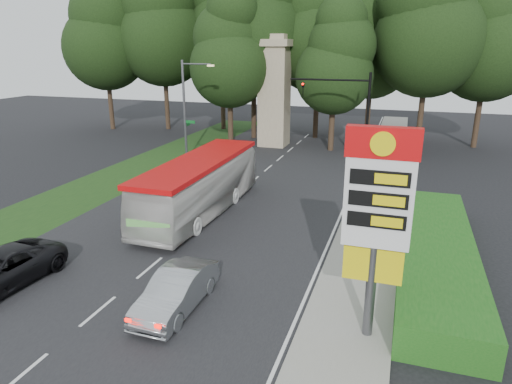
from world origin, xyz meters
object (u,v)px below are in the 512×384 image
(gas_station_pylon, at_px, (378,208))
(sedan_silver, at_px, (176,291))
(monument, at_px, (274,91))
(transit_bus, at_px, (200,187))
(streetlight_signs, at_px, (187,106))
(suv_charcoal, at_px, (0,270))
(traffic_signal_mast, at_px, (350,106))

(gas_station_pylon, bearing_deg, sedan_silver, -176.25)
(monument, xyz_separation_m, transit_bus, (1.24, -19.17, -3.54))
(streetlight_signs, relative_size, monument, 0.80)
(monument, height_order, suv_charcoal, monument)
(traffic_signal_mast, xyz_separation_m, suv_charcoal, (-10.38, -23.15, -3.96))
(transit_bus, bearing_deg, streetlight_signs, 120.18)
(gas_station_pylon, height_order, suv_charcoal, gas_station_pylon)
(monument, relative_size, transit_bus, 0.89)
(traffic_signal_mast, height_order, suv_charcoal, traffic_signal_mast)
(sedan_silver, bearing_deg, transit_bus, 110.21)
(traffic_signal_mast, relative_size, transit_bus, 0.64)
(suv_charcoal, bearing_deg, traffic_signal_mast, 70.67)
(gas_station_pylon, relative_size, suv_charcoal, 1.34)
(streetlight_signs, bearing_deg, suv_charcoal, -83.82)
(gas_station_pylon, xyz_separation_m, transit_bus, (-9.96, 8.84, -2.88))
(streetlight_signs, relative_size, suv_charcoal, 1.56)
(gas_station_pylon, xyz_separation_m, traffic_signal_mast, (-3.52, 22.00, 0.22))
(gas_station_pylon, bearing_deg, streetlight_signs, 128.96)
(sedan_silver, bearing_deg, streetlight_signs, 115.49)
(transit_bus, bearing_deg, suv_charcoal, -110.46)
(gas_station_pylon, distance_m, monument, 30.17)
(transit_bus, xyz_separation_m, suv_charcoal, (-3.94, -9.98, -0.85))
(monument, distance_m, transit_bus, 19.53)
(gas_station_pylon, bearing_deg, monument, 111.80)
(traffic_signal_mast, xyz_separation_m, streetlight_signs, (-12.67, -1.99, -0.23))
(monument, relative_size, sedan_silver, 2.33)
(traffic_signal_mast, bearing_deg, sedan_silver, -97.88)
(transit_bus, height_order, suv_charcoal, transit_bus)
(gas_station_pylon, height_order, streetlight_signs, streetlight_signs)
(monument, distance_m, suv_charcoal, 29.60)
(streetlight_signs, bearing_deg, monument, 58.03)
(monument, bearing_deg, sedan_silver, -80.86)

